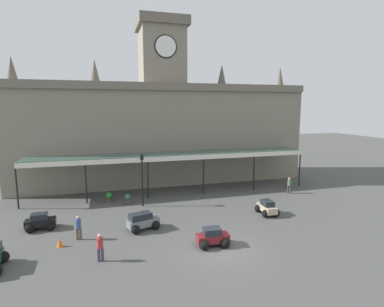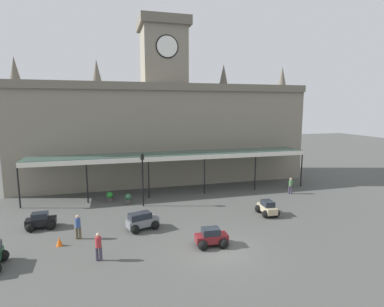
{
  "view_description": "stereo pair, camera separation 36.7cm",
  "coord_description": "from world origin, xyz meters",
  "px_view_note": "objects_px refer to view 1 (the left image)",
  "views": [
    {
      "loc": [
        -6.63,
        -16.65,
        8.76
      ],
      "look_at": [
        0.0,
        6.36,
        5.1
      ],
      "focal_mm": 28.39,
      "sensor_mm": 36.0,
      "label": 1
    },
    {
      "loc": [
        -6.28,
        -16.74,
        8.76
      ],
      "look_at": [
        0.0,
        6.36,
        5.1
      ],
      "focal_mm": 28.39,
      "sensor_mm": 36.0,
      "label": 2
    }
  ],
  "objects_px": {
    "car_maroon_sedan": "(213,238)",
    "car_grey_estate": "(143,222)",
    "traffic_cone": "(60,243)",
    "pedestrian_crossing_forecourt": "(100,246)",
    "pedestrian_near_entrance": "(289,185)",
    "planter_forecourt_centre": "(289,183)",
    "planter_near_kerb": "(128,199)",
    "planter_by_canopy": "(109,197)",
    "victorian_lamppost": "(142,174)",
    "pedestrian_beside_cars": "(78,227)",
    "car_black_sedan": "(41,223)",
    "car_beige_sedan": "(267,208)"
  },
  "relations": [
    {
      "from": "car_grey_estate",
      "to": "planter_by_canopy",
      "type": "xyz_separation_m",
      "value": [
        -2.23,
        7.26,
        -0.07
      ]
    },
    {
      "from": "car_black_sedan",
      "to": "pedestrian_near_entrance",
      "type": "distance_m",
      "value": 22.87
    },
    {
      "from": "car_black_sedan",
      "to": "pedestrian_near_entrance",
      "type": "height_order",
      "value": "pedestrian_near_entrance"
    },
    {
      "from": "traffic_cone",
      "to": "planter_near_kerb",
      "type": "bearing_deg",
      "value": 57.56
    },
    {
      "from": "planter_by_canopy",
      "to": "car_grey_estate",
      "type": "bearing_deg",
      "value": -72.91
    },
    {
      "from": "pedestrian_near_entrance",
      "to": "victorian_lamppost",
      "type": "height_order",
      "value": "victorian_lamppost"
    },
    {
      "from": "car_beige_sedan",
      "to": "planter_forecourt_centre",
      "type": "xyz_separation_m",
      "value": [
        6.67,
        6.87,
        -0.01
      ]
    },
    {
      "from": "car_beige_sedan",
      "to": "car_black_sedan",
      "type": "distance_m",
      "value": 17.43
    },
    {
      "from": "pedestrian_near_entrance",
      "to": "pedestrian_crossing_forecourt",
      "type": "bearing_deg",
      "value": -153.69
    },
    {
      "from": "car_maroon_sedan",
      "to": "traffic_cone",
      "type": "bearing_deg",
      "value": 164.74
    },
    {
      "from": "pedestrian_near_entrance",
      "to": "planter_near_kerb",
      "type": "xyz_separation_m",
      "value": [
        -16.17,
        1.01,
        -0.42
      ]
    },
    {
      "from": "traffic_cone",
      "to": "planter_near_kerb",
      "type": "height_order",
      "value": "planter_near_kerb"
    },
    {
      "from": "car_beige_sedan",
      "to": "car_maroon_sedan",
      "type": "height_order",
      "value": "same"
    },
    {
      "from": "car_grey_estate",
      "to": "pedestrian_crossing_forecourt",
      "type": "xyz_separation_m",
      "value": [
        -2.88,
        -3.9,
        0.34
      ]
    },
    {
      "from": "planter_near_kerb",
      "to": "traffic_cone",
      "type": "bearing_deg",
      "value": -122.44
    },
    {
      "from": "traffic_cone",
      "to": "planter_forecourt_centre",
      "type": "xyz_separation_m",
      "value": [
        22.29,
        8.51,
        0.21
      ]
    },
    {
      "from": "car_maroon_sedan",
      "to": "planter_near_kerb",
      "type": "height_order",
      "value": "car_maroon_sedan"
    },
    {
      "from": "car_maroon_sedan",
      "to": "pedestrian_crossing_forecourt",
      "type": "relative_size",
      "value": 1.25
    },
    {
      "from": "car_black_sedan",
      "to": "victorian_lamppost",
      "type": "bearing_deg",
      "value": 22.18
    },
    {
      "from": "victorian_lamppost",
      "to": "traffic_cone",
      "type": "distance_m",
      "value": 9.31
    },
    {
      "from": "car_grey_estate",
      "to": "pedestrian_crossing_forecourt",
      "type": "relative_size",
      "value": 1.45
    },
    {
      "from": "pedestrian_near_entrance",
      "to": "planter_forecourt_centre",
      "type": "xyz_separation_m",
      "value": [
        1.35,
        2.01,
        -0.42
      ]
    },
    {
      "from": "pedestrian_crossing_forecourt",
      "to": "traffic_cone",
      "type": "height_order",
      "value": "pedestrian_crossing_forecourt"
    },
    {
      "from": "car_black_sedan",
      "to": "pedestrian_crossing_forecourt",
      "type": "bearing_deg",
      "value": -55.02
    },
    {
      "from": "car_black_sedan",
      "to": "planter_forecourt_centre",
      "type": "distance_m",
      "value": 24.54
    },
    {
      "from": "traffic_cone",
      "to": "car_beige_sedan",
      "type": "bearing_deg",
      "value": 5.96
    },
    {
      "from": "pedestrian_beside_cars",
      "to": "victorian_lamppost",
      "type": "relative_size",
      "value": 0.35
    },
    {
      "from": "pedestrian_beside_cars",
      "to": "traffic_cone",
      "type": "distance_m",
      "value": 1.47
    },
    {
      "from": "car_maroon_sedan",
      "to": "pedestrian_crossing_forecourt",
      "type": "bearing_deg",
      "value": -179.36
    },
    {
      "from": "car_beige_sedan",
      "to": "car_maroon_sedan",
      "type": "xyz_separation_m",
      "value": [
        -6.28,
        -4.18,
        0.0
      ]
    },
    {
      "from": "car_black_sedan",
      "to": "pedestrian_beside_cars",
      "type": "relative_size",
      "value": 1.26
    },
    {
      "from": "car_grey_estate",
      "to": "pedestrian_near_entrance",
      "type": "xyz_separation_m",
      "value": [
        15.57,
        5.22,
        0.34
      ]
    },
    {
      "from": "car_beige_sedan",
      "to": "pedestrian_beside_cars",
      "type": "bearing_deg",
      "value": -176.64
    },
    {
      "from": "traffic_cone",
      "to": "planter_near_kerb",
      "type": "relative_size",
      "value": 0.58
    },
    {
      "from": "car_maroon_sedan",
      "to": "car_grey_estate",
      "type": "relative_size",
      "value": 0.87
    },
    {
      "from": "car_grey_estate",
      "to": "planter_forecourt_centre",
      "type": "relative_size",
      "value": 2.51
    },
    {
      "from": "pedestrian_near_entrance",
      "to": "planter_forecourt_centre",
      "type": "distance_m",
      "value": 2.46
    },
    {
      "from": "pedestrian_crossing_forecourt",
      "to": "planter_near_kerb",
      "type": "distance_m",
      "value": 10.39
    },
    {
      "from": "car_maroon_sedan",
      "to": "traffic_cone",
      "type": "xyz_separation_m",
      "value": [
        -9.35,
        2.55,
        -0.22
      ]
    },
    {
      "from": "pedestrian_beside_cars",
      "to": "car_maroon_sedan",
      "type": "bearing_deg",
      "value": -21.92
    },
    {
      "from": "car_beige_sedan",
      "to": "car_grey_estate",
      "type": "distance_m",
      "value": 10.25
    },
    {
      "from": "car_maroon_sedan",
      "to": "pedestrian_near_entrance",
      "type": "distance_m",
      "value": 14.71
    },
    {
      "from": "pedestrian_beside_cars",
      "to": "car_black_sedan",
      "type": "bearing_deg",
      "value": 136.9
    },
    {
      "from": "car_black_sedan",
      "to": "planter_by_canopy",
      "type": "height_order",
      "value": "car_black_sedan"
    },
    {
      "from": "car_black_sedan",
      "to": "planter_by_canopy",
      "type": "bearing_deg",
      "value": 46.64
    },
    {
      "from": "pedestrian_crossing_forecourt",
      "to": "traffic_cone",
      "type": "relative_size",
      "value": 2.99
    },
    {
      "from": "pedestrian_near_entrance",
      "to": "planter_forecourt_centre",
      "type": "bearing_deg",
      "value": 56.15
    },
    {
      "from": "planter_by_canopy",
      "to": "car_maroon_sedan",
      "type": "bearing_deg",
      "value": -60.77
    },
    {
      "from": "pedestrian_beside_cars",
      "to": "pedestrian_crossing_forecourt",
      "type": "xyz_separation_m",
      "value": [
        1.42,
        -3.4,
        0.0
      ]
    },
    {
      "from": "pedestrian_near_entrance",
      "to": "victorian_lamppost",
      "type": "bearing_deg",
      "value": 179.8
    }
  ]
}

